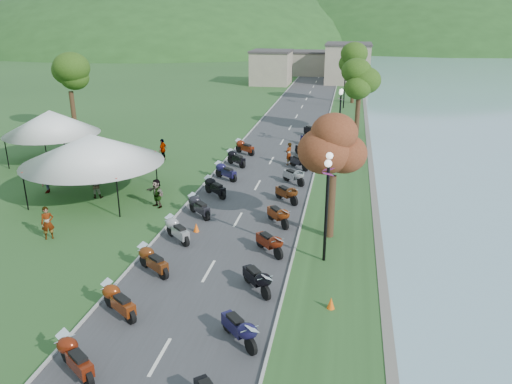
# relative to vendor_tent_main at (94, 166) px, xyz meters

# --- Properties ---
(road) EXTENTS (7.00, 120.00, 0.02)m
(road) POSITION_rel_vendor_tent_main_xyz_m (9.54, 15.94, -1.99)
(road) COLOR #3B3B3E
(road) RESTS_ON ground
(hills_backdrop) EXTENTS (360.00, 120.00, 76.00)m
(hills_backdrop) POSITION_rel_vendor_tent_main_xyz_m (9.54, 175.94, -2.00)
(hills_backdrop) COLOR #285621
(hills_backdrop) RESTS_ON ground
(far_building) EXTENTS (18.00, 16.00, 5.00)m
(far_building) POSITION_rel_vendor_tent_main_xyz_m (7.54, 60.94, 0.50)
(far_building) COLOR gray
(far_building) RESTS_ON ground
(moto_row_left) EXTENTS (2.60, 45.82, 1.10)m
(moto_row_left) POSITION_rel_vendor_tent_main_xyz_m (7.22, -10.31, -1.45)
(moto_row_left) COLOR #331411
(moto_row_left) RESTS_ON ground
(moto_row_right) EXTENTS (2.60, 44.40, 1.10)m
(moto_row_right) POSITION_rel_vendor_tent_main_xyz_m (11.90, -2.27, -1.45)
(moto_row_right) COLOR #331411
(moto_row_right) RESTS_ON ground
(vendor_tent_main) EXTENTS (5.75, 5.75, 4.00)m
(vendor_tent_main) POSITION_rel_vendor_tent_main_xyz_m (0.00, 0.00, 0.00)
(vendor_tent_main) COLOR silver
(vendor_tent_main) RESTS_ON ground
(vendor_tent_side) EXTENTS (4.75, 4.75, 4.00)m
(vendor_tent_side) POSITION_rel_vendor_tent_main_xyz_m (-6.88, 6.65, 0.00)
(vendor_tent_side) COLOR silver
(vendor_tent_side) RESTS_ON ground
(tree_lakeside) EXTENTS (2.69, 2.69, 7.47)m
(tree_lakeside) POSITION_rel_vendor_tent_main_xyz_m (14.64, -3.31, 1.73)
(tree_lakeside) COLOR #325816
(tree_lakeside) RESTS_ON ground
(pedestrian_a) EXTENTS (0.78, 0.73, 1.73)m
(pedestrian_a) POSITION_rel_vendor_tent_main_xyz_m (0.60, -6.23, -2.00)
(pedestrian_a) COLOR slate
(pedestrian_a) RESTS_ON ground
(pedestrian_b) EXTENTS (0.88, 0.60, 1.65)m
(pedestrian_b) POSITION_rel_vendor_tent_main_xyz_m (0.09, -0.20, -2.00)
(pedestrian_b) COLOR slate
(pedestrian_b) RESTS_ON ground
(pedestrian_c) EXTENTS (0.88, 1.33, 1.91)m
(pedestrian_c) POSITION_rel_vendor_tent_main_xyz_m (-3.51, 0.07, -2.00)
(pedestrian_c) COLOR slate
(pedestrian_c) RESTS_ON ground
(traffic_cone_near) EXTENTS (0.32, 0.32, 0.50)m
(traffic_cone_near) POSITION_rel_vendor_tent_main_xyz_m (6.89, -14.97, -1.75)
(traffic_cone_near) COLOR #F2590C
(traffic_cone_near) RESTS_ON ground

